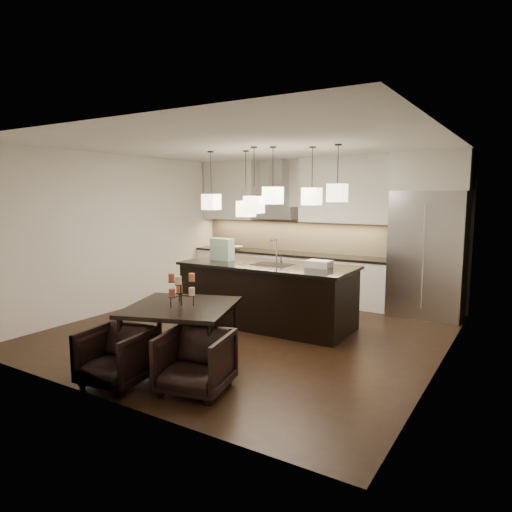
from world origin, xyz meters
The scene contains 37 objects.
floor centered at (0.00, 0.00, -0.01)m, with size 5.50×5.50×0.02m, color black.
ceiling centered at (0.00, 0.00, 2.81)m, with size 5.50×5.50×0.02m, color white.
wall_back centered at (0.00, 2.76, 1.40)m, with size 5.50×0.02×2.80m, color silver.
wall_front centered at (0.00, -2.76, 1.40)m, with size 5.50×0.02×2.80m, color silver.
wall_left centered at (-2.76, 0.00, 1.40)m, with size 0.02×5.50×2.80m, color silver.
wall_right centered at (2.76, 0.00, 1.40)m, with size 0.02×5.50×2.80m, color silver.
refrigerator centered at (2.10, 2.38, 1.07)m, with size 1.20×0.72×2.15m, color #B7B7BA.
fridge_panel centered at (2.10, 2.38, 2.47)m, with size 1.26×0.72×0.65m, color silver.
lower_cabinets centered at (-0.62, 2.43, 0.44)m, with size 4.21×0.62×0.88m, color silver.
countertop centered at (-0.62, 2.43, 0.90)m, with size 4.21×0.66×0.04m, color black.
backsplash centered at (-0.62, 2.73, 1.24)m, with size 4.21×0.02×0.63m, color #B7B088.
upper_cab_left centered at (-2.10, 2.57, 2.17)m, with size 1.25×0.35×1.25m, color silver.
upper_cab_right centered at (0.55, 2.57, 2.17)m, with size 1.86×0.35×1.25m, color silver.
hood_canopy centered at (-0.93, 2.48, 1.72)m, with size 0.90×0.52×0.24m, color #B7B7BA.
hood_chimney centered at (-0.93, 2.59, 2.32)m, with size 0.30×0.28×0.96m, color #B7B7BA.
fruit_bowl centered at (-1.84, 2.38, 0.95)m, with size 0.26×0.26×0.06m, color silver.
island_body centered at (0.04, 0.48, 0.48)m, with size 2.70×1.08×0.95m, color black.
island_top centered at (0.04, 0.48, 0.97)m, with size 2.79×1.17×0.04m, color black.
faucet centered at (0.15, 0.59, 1.20)m, with size 0.11×0.26×0.41m, color silver, non-canonical shape.
tote_bag centered at (-0.82, 0.44, 1.18)m, with size 0.37×0.19×0.37m, color #2B6D3C.
food_container centered at (0.89, 0.58, 1.05)m, with size 0.37×0.26×0.11m, color silver.
dining_table centered at (0.00, -1.55, 0.37)m, with size 1.24×1.24×0.74m, color black, non-canonical shape.
candelabra centered at (0.00, -1.55, 0.96)m, with size 0.36×0.36×0.44m, color black, non-canonical shape.
candle_a centered at (0.13, -1.51, 0.92)m, with size 0.08×0.08×0.10m, color beige.
candle_b centered at (-0.10, -1.46, 0.92)m, with size 0.08×0.08×0.10m, color #D37040.
candle_c centered at (-0.02, -1.69, 0.92)m, with size 0.08×0.08×0.10m, color #9B4332.
candle_d centered at (0.08, -1.43, 1.08)m, with size 0.08×0.08×0.10m, color #D37040.
candle_e centered at (-0.12, -1.58, 1.08)m, with size 0.08×0.08×0.10m, color #9B4332.
candle_f centered at (0.07, -1.67, 1.08)m, with size 0.08×0.08×0.10m, color beige.
armchair_left centered at (-0.20, -2.42, 0.32)m, with size 0.68×0.70×0.63m, color black.
armchair_right centered at (0.67, -2.10, 0.33)m, with size 0.70×0.72×0.65m, color black.
pendant_a centered at (-1.02, 0.43, 1.97)m, with size 0.24×0.24×0.26m, color #FBF0C4.
pendant_b centered at (-0.47, 0.64, 1.85)m, with size 0.24×0.24×0.26m, color #FBF0C4.
pendant_c centered at (0.22, 0.33, 2.08)m, with size 0.24×0.24×0.26m, color #FBF0C4.
pendant_d centered at (0.72, 0.64, 2.06)m, with size 0.24×0.24×0.26m, color #FBF0C4.
pendant_e centered at (1.17, 0.53, 2.11)m, with size 0.24×0.24×0.26m, color #FBF0C4.
pendant_f centered at (-0.03, 0.20, 1.94)m, with size 0.24×0.24×0.26m, color #FBF0C4.
Camera 1 is at (3.66, -5.72, 2.09)m, focal length 32.00 mm.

